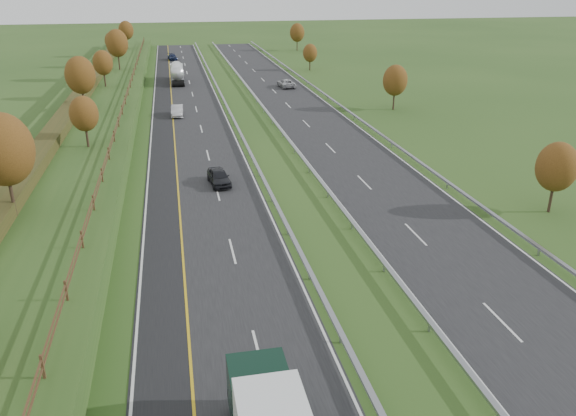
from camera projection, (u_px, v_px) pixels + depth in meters
name	position (u px, v px, depth m)	size (l,w,h in m)	color
ground	(257.00, 134.00, 70.38)	(400.00, 400.00, 0.00)	#2B4B1B
near_carriageway	(191.00, 128.00, 73.40)	(10.50, 200.00, 0.04)	black
far_carriageway	(313.00, 122.00, 76.49)	(10.50, 200.00, 0.04)	black
hard_shoulder	(162.00, 129.00, 72.70)	(3.00, 200.00, 0.04)	black
lane_markings	(240.00, 125.00, 74.48)	(26.75, 200.00, 0.01)	silver
embankment_left	(86.00, 125.00, 70.60)	(12.00, 200.00, 2.00)	#2B4B1B
hedge_left	(68.00, 114.00, 69.63)	(2.20, 180.00, 1.10)	#313616
fence_left	(122.00, 111.00, 70.41)	(0.12, 189.06, 1.20)	#422B19
median_barrier_near	(234.00, 121.00, 74.24)	(0.32, 200.00, 0.71)	gray
median_barrier_far	(272.00, 119.00, 75.20)	(0.32, 200.00, 0.71)	gray
outer_barrier_far	(354.00, 115.00, 77.35)	(0.32, 200.00, 0.71)	gray
trees_left	(80.00, 87.00, 65.57)	(6.64, 164.30, 7.66)	#2D2116
trees_far	(345.00, 59.00, 103.85)	(8.45, 118.60, 7.12)	#2D2116
road_tanker	(177.00, 72.00, 104.80)	(2.40, 11.22, 3.46)	silver
car_dark_near	(219.00, 177.00, 52.83)	(1.76, 4.38, 1.49)	black
car_silver_mid	(177.00, 111.00, 79.31)	(1.57, 4.51, 1.49)	#B5B4B9
car_small_far	(172.00, 57.00, 133.77)	(1.95, 4.79, 1.39)	#131C3B
car_oncoming	(286.00, 83.00, 100.16)	(2.40, 5.20, 1.45)	#AFAEB3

